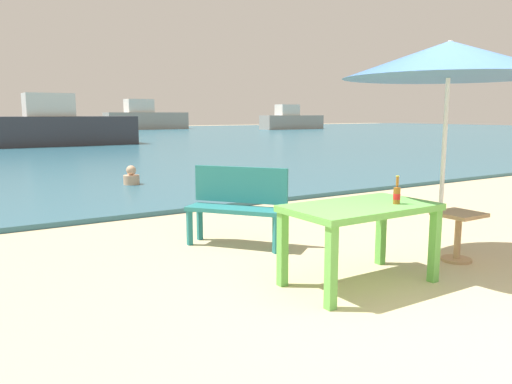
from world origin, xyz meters
name	(u,v)px	position (x,y,z in m)	size (l,w,h in m)	color
ground_plane	(468,312)	(0.00, 0.00, 0.00)	(120.00, 120.00, 0.00)	#C6B287
sea_water	(8,141)	(0.00, 30.00, 0.04)	(120.00, 50.00, 0.08)	#2D6075
picnic_table_green	(360,216)	(-0.26, 0.99, 0.65)	(1.40, 0.80, 0.76)	#60B24C
beer_bottle_amber	(397,194)	(0.04, 0.83, 0.85)	(0.07, 0.07, 0.26)	brown
patio_umbrella	(449,60)	(0.84, 0.96, 2.12)	(2.10, 2.10, 2.30)	silver
side_table_wood	(458,229)	(1.16, 0.96, 0.35)	(0.44, 0.44, 0.54)	tan
bench_teal_center	(238,201)	(-0.50, 2.83, 0.54)	(1.02, 1.17, 0.95)	#237275
swimmer_person	(131,177)	(-0.04, 8.15, 0.24)	(0.34, 0.34, 0.41)	tan
boat_ferry	(291,120)	(26.17, 37.92, 0.94)	(6.55, 1.79, 2.38)	gray
boat_sailboat	(62,127)	(1.58, 22.97, 0.96)	(6.73, 1.83, 2.45)	#38383F
boat_tanker	(145,119)	(13.81, 44.94, 1.11)	(7.91, 2.16, 2.88)	gray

